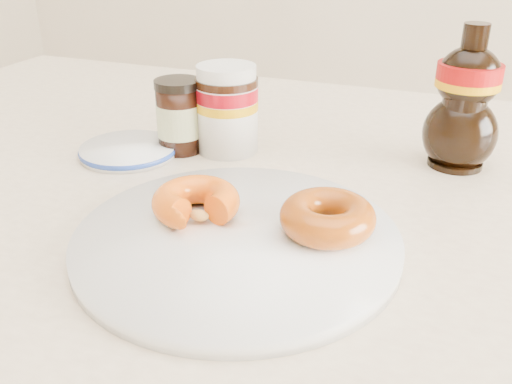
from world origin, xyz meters
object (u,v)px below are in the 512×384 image
(donut_whole, at_px, (328,217))
(syrup_bottle, at_px, (465,98))
(plate, at_px, (237,240))
(blue_rim_saucer, at_px, (128,150))
(donut_bitten, at_px, (196,202))
(nutella_jar, at_px, (227,106))
(dark_jar, at_px, (179,117))
(dining_table, at_px, (271,247))

(donut_whole, bearing_deg, syrup_bottle, 67.61)
(plate, height_order, blue_rim_saucer, plate)
(donut_bitten, height_order, donut_whole, donut_whole)
(donut_whole, bearing_deg, nutella_jar, 134.02)
(blue_rim_saucer, bearing_deg, dark_jar, 35.60)
(plate, height_order, nutella_jar, nutella_jar)
(donut_whole, relative_size, syrup_bottle, 0.52)
(nutella_jar, height_order, blue_rim_saucer, nutella_jar)
(dining_table, bearing_deg, plate, -83.74)
(donut_bitten, relative_size, dark_jar, 0.91)
(dining_table, height_order, nutella_jar, nutella_jar)
(plate, distance_m, syrup_bottle, 0.34)
(plate, bearing_deg, donut_bitten, 160.37)
(plate, relative_size, syrup_bottle, 1.77)
(nutella_jar, bearing_deg, dining_table, -42.10)
(donut_bitten, xyz_separation_m, syrup_bottle, (0.23, 0.26, 0.06))
(dining_table, height_order, blue_rim_saucer, blue_rim_saucer)
(dining_table, xyz_separation_m, blue_rim_saucer, (-0.20, 0.02, 0.09))
(donut_bitten, relative_size, donut_whole, 0.97)
(donut_bitten, bearing_deg, nutella_jar, 121.81)
(syrup_bottle, relative_size, dark_jar, 1.82)
(donut_bitten, height_order, nutella_jar, nutella_jar)
(donut_bitten, relative_size, syrup_bottle, 0.50)
(plate, height_order, dark_jar, dark_jar)
(dining_table, relative_size, donut_whole, 15.67)
(plate, bearing_deg, blue_rim_saucer, 143.98)
(donut_bitten, bearing_deg, dining_table, 90.66)
(nutella_jar, relative_size, dark_jar, 1.19)
(plate, xyz_separation_m, donut_whole, (0.08, 0.03, 0.02))
(donut_bitten, bearing_deg, dark_jar, 138.55)
(donut_whole, bearing_deg, plate, -157.45)
(syrup_bottle, bearing_deg, dark_jar, -167.28)
(donut_whole, distance_m, blue_rim_saucer, 0.32)
(syrup_bottle, bearing_deg, donut_bitten, -131.45)
(blue_rim_saucer, bearing_deg, plate, -36.02)
(dark_jar, bearing_deg, plate, -50.65)
(donut_bitten, distance_m, syrup_bottle, 0.35)
(blue_rim_saucer, bearing_deg, nutella_jar, 28.73)
(dark_jar, bearing_deg, dining_table, -21.82)
(plate, distance_m, nutella_jar, 0.25)
(donut_bitten, bearing_deg, donut_whole, 22.95)
(donut_bitten, xyz_separation_m, dark_jar, (-0.11, 0.18, 0.02))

